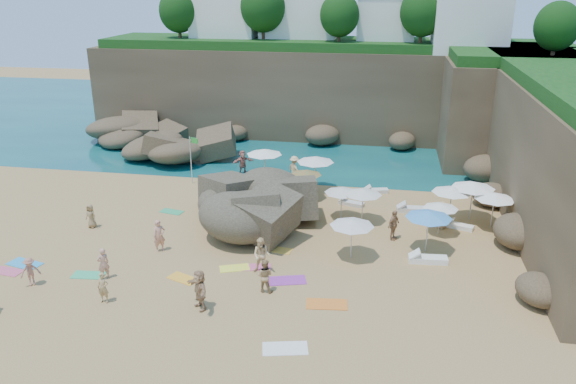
% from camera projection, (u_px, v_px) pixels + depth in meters
% --- Properties ---
extents(ground, '(120.00, 120.00, 0.00)m').
position_uv_depth(ground, '(244.00, 241.00, 31.68)').
color(ground, tan).
rests_on(ground, ground).
extents(seawater, '(120.00, 120.00, 0.00)m').
position_uv_depth(seawater, '(314.00, 120.00, 59.33)').
color(seawater, '#0C4751').
rests_on(seawater, ground).
extents(cliff_back, '(44.00, 8.00, 8.00)m').
position_uv_depth(cliff_back, '(328.00, 92.00, 52.99)').
color(cliff_back, brown).
rests_on(cliff_back, ground).
extents(cliff_right, '(8.00, 30.00, 8.00)m').
position_uv_depth(cliff_right, '(573.00, 150.00, 34.55)').
color(cliff_right, brown).
rests_on(cliff_right, ground).
extents(cliff_corner, '(10.00, 12.00, 8.00)m').
position_uv_depth(cliff_corner, '(504.00, 108.00, 45.94)').
color(cliff_corner, brown).
rests_on(cliff_corner, ground).
extents(rock_promontory, '(12.00, 7.00, 2.00)m').
position_uv_depth(rock_promontory, '(166.00, 152.00, 48.21)').
color(rock_promontory, brown).
rests_on(rock_promontory, ground).
extents(clifftop_buildings, '(28.48, 9.48, 7.00)m').
position_uv_depth(clifftop_buildings, '(342.00, 11.00, 51.01)').
color(clifftop_buildings, white).
rests_on(clifftop_buildings, cliff_back).
extents(clifftop_trees, '(35.60, 23.82, 4.40)m').
position_uv_depth(clifftop_trees, '(358.00, 15.00, 44.93)').
color(clifftop_trees, '#11380F').
rests_on(clifftop_trees, ground).
extents(marina_masts, '(3.10, 0.10, 6.00)m').
position_uv_depth(marina_masts, '(164.00, 87.00, 60.96)').
color(marina_masts, white).
rests_on(marina_masts, ground).
extents(rock_outcrop, '(8.96, 8.06, 2.93)m').
position_uv_depth(rock_outcrop, '(240.00, 222.00, 34.16)').
color(rock_outcrop, brown).
rests_on(rock_outcrop, ground).
extents(flag_pole, '(0.67, 0.26, 3.49)m').
position_uv_depth(flag_pole, '(192.00, 154.00, 40.05)').
color(flag_pole, silver).
rests_on(flag_pole, ground).
extents(parasol_0, '(2.59, 2.59, 2.45)m').
position_uv_depth(parasol_0, '(264.00, 152.00, 40.46)').
color(parasol_0, silver).
rests_on(parasol_0, ground).
extents(parasol_1, '(2.60, 2.60, 2.45)m').
position_uv_depth(parasol_1, '(315.00, 159.00, 38.72)').
color(parasol_1, silver).
rests_on(parasol_1, ground).
extents(parasol_2, '(2.27, 2.27, 2.14)m').
position_uv_depth(parasol_2, '(363.00, 192.00, 33.56)').
color(parasol_2, silver).
rests_on(parasol_2, ground).
extents(parasol_3, '(2.38, 2.38, 2.25)m').
position_uv_depth(parasol_3, '(495.00, 196.00, 32.62)').
color(parasol_3, silver).
rests_on(parasol_3, ground).
extents(parasol_4, '(2.01, 2.01, 1.90)m').
position_uv_depth(parasol_4, '(441.00, 206.00, 32.02)').
color(parasol_4, silver).
rests_on(parasol_4, ground).
extents(parasol_6, '(2.17, 2.17, 2.05)m').
position_uv_depth(parasol_6, '(306.00, 172.00, 37.22)').
color(parasol_6, silver).
rests_on(parasol_6, ground).
extents(parasol_7, '(2.38, 2.38, 2.25)m').
position_uv_depth(parasol_7, '(452.00, 190.00, 33.62)').
color(parasol_7, silver).
rests_on(parasol_7, ground).
extents(parasol_8, '(2.62, 2.62, 2.48)m').
position_uv_depth(parasol_8, '(473.00, 185.00, 33.75)').
color(parasol_8, silver).
rests_on(parasol_8, ground).
extents(parasol_9, '(2.14, 2.14, 2.03)m').
position_uv_depth(parasol_9, '(342.00, 190.00, 34.11)').
color(parasol_9, silver).
rests_on(parasol_9, ground).
extents(parasol_10, '(2.51, 2.51, 2.37)m').
position_uv_depth(parasol_10, '(429.00, 214.00, 29.75)').
color(parasol_10, silver).
rests_on(parasol_10, ground).
extents(parasol_11, '(2.34, 2.34, 2.21)m').
position_uv_depth(parasol_11, '(352.00, 223.00, 29.10)').
color(parasol_11, silver).
rests_on(parasol_11, ground).
extents(lounger_0, '(1.69, 0.57, 0.26)m').
position_uv_depth(lounger_0, '(300.00, 204.00, 36.64)').
color(lounger_0, silver).
rests_on(lounger_0, ground).
extents(lounger_1, '(1.79, 0.96, 0.27)m').
position_uv_depth(lounger_1, '(376.00, 191.00, 38.92)').
color(lounger_1, silver).
rests_on(lounger_1, ground).
extents(lounger_2, '(2.01, 0.80, 0.31)m').
position_uv_depth(lounger_2, '(412.00, 209.00, 35.71)').
color(lounger_2, silver).
rests_on(lounger_2, ground).
extents(lounger_3, '(1.74, 1.04, 0.26)m').
position_uv_depth(lounger_3, '(351.00, 203.00, 36.74)').
color(lounger_3, silver).
rests_on(lounger_3, ground).
extents(lounger_4, '(1.73, 1.07, 0.26)m').
position_uv_depth(lounger_4, '(459.00, 226.00, 33.33)').
color(lounger_4, white).
rests_on(lounger_4, ground).
extents(lounger_5, '(2.05, 0.82, 0.31)m').
position_uv_depth(lounger_5, '(428.00, 259.00, 29.28)').
color(lounger_5, white).
rests_on(lounger_5, ground).
extents(towel_0, '(1.96, 1.29, 0.03)m').
position_uv_depth(towel_0, '(25.00, 264.00, 29.12)').
color(towel_0, '#2898D7').
rests_on(towel_0, ground).
extents(towel_1, '(1.62, 0.94, 0.03)m').
position_uv_depth(towel_1, '(8.00, 271.00, 28.37)').
color(towel_1, '#D15171').
rests_on(towel_1, ground).
extents(towel_2, '(1.72, 1.28, 0.03)m').
position_uv_depth(towel_2, '(183.00, 278.00, 27.69)').
color(towel_2, '#FFA928').
rests_on(towel_2, ground).
extents(towel_3, '(1.69, 0.96, 0.03)m').
position_uv_depth(towel_3, '(89.00, 275.00, 28.02)').
color(towel_3, '#32B16F').
rests_on(towel_3, ground).
extents(towel_4, '(1.68, 1.25, 0.03)m').
position_uv_depth(towel_4, '(235.00, 268.00, 28.70)').
color(towel_4, '#FEFE43').
rests_on(towel_4, ground).
extents(towel_6, '(2.00, 1.37, 0.03)m').
position_uv_depth(towel_6, '(287.00, 280.00, 27.51)').
color(towel_6, purple).
rests_on(towel_6, ground).
extents(towel_8, '(1.92, 1.33, 0.03)m').
position_uv_depth(towel_8, '(255.00, 233.00, 32.71)').
color(towel_8, teal).
rests_on(towel_8, ground).
extents(towel_9, '(1.62, 1.05, 0.03)m').
position_uv_depth(towel_9, '(256.00, 267.00, 28.79)').
color(towel_9, '#DF5789').
rests_on(towel_9, ground).
extents(towel_10, '(1.96, 1.14, 0.03)m').
position_uv_depth(towel_10, '(327.00, 304.00, 25.49)').
color(towel_10, orange).
rests_on(towel_10, ground).
extents(towel_11, '(1.61, 1.04, 0.03)m').
position_uv_depth(towel_11, '(172.00, 212.00, 35.72)').
color(towel_11, '#2D9F64').
rests_on(towel_11, ground).
extents(towel_12, '(1.61, 0.99, 0.03)m').
position_uv_depth(towel_12, '(278.00, 250.00, 30.64)').
color(towel_12, gold).
rests_on(towel_12, ground).
extents(towel_13, '(1.97, 1.28, 0.03)m').
position_uv_depth(towel_13, '(285.00, 348.00, 22.41)').
color(towel_13, white).
rests_on(towel_13, ground).
extents(person_stand_0, '(0.77, 0.76, 1.79)m').
position_uv_depth(person_stand_0, '(159.00, 236.00, 30.26)').
color(person_stand_0, tan).
rests_on(person_stand_0, ground).
extents(person_stand_1, '(0.86, 0.70, 1.66)m').
position_uv_depth(person_stand_1, '(265.00, 276.00, 26.29)').
color(person_stand_1, tan).
rests_on(person_stand_1, ground).
extents(person_stand_2, '(1.21, 1.19, 1.86)m').
position_uv_depth(person_stand_2, '(294.00, 168.00, 41.05)').
color(person_stand_2, '#F1C289').
rests_on(person_stand_2, ground).
extents(person_stand_3, '(0.93, 1.11, 1.77)m').
position_uv_depth(person_stand_3, '(394.00, 225.00, 31.63)').
color(person_stand_3, '#A77953').
rests_on(person_stand_3, ground).
extents(person_stand_4, '(0.93, 0.81, 1.67)m').
position_uv_depth(person_stand_4, '(442.00, 215.00, 33.11)').
color(person_stand_4, tan).
rests_on(person_stand_4, ground).
extents(person_stand_5, '(1.64, 1.33, 1.79)m').
position_uv_depth(person_stand_5, '(243.00, 162.00, 42.65)').
color(person_stand_5, '#B36759').
rests_on(person_stand_5, ground).
extents(person_stand_6, '(0.68, 0.71, 1.63)m').
position_uv_depth(person_stand_6, '(103.00, 263.00, 27.46)').
color(person_stand_6, tan).
rests_on(person_stand_6, ground).
extents(person_lie_0, '(1.61, 1.69, 0.38)m').
position_uv_depth(person_lie_0, '(32.00, 282.00, 27.03)').
color(person_lie_0, '#B16E58').
rests_on(person_lie_0, ground).
extents(person_lie_2, '(1.04, 1.56, 0.38)m').
position_uv_depth(person_lie_2, '(92.00, 224.00, 33.41)').
color(person_lie_2, '#937449').
rests_on(person_lie_2, ground).
extents(person_lie_3, '(2.55, 2.54, 0.50)m').
position_uv_depth(person_lie_3, '(200.00, 304.00, 25.10)').
color(person_lie_3, tan).
rests_on(person_lie_3, ground).
extents(person_lie_4, '(0.55, 1.47, 0.35)m').
position_uv_depth(person_lie_4, '(105.00, 299.00, 25.61)').
color(person_lie_4, tan).
rests_on(person_lie_4, ground).
extents(person_lie_5, '(1.05, 1.92, 0.70)m').
position_uv_depth(person_lie_5, '(262.00, 266.00, 28.15)').
color(person_lie_5, '#E3BE81').
rests_on(person_lie_5, ground).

